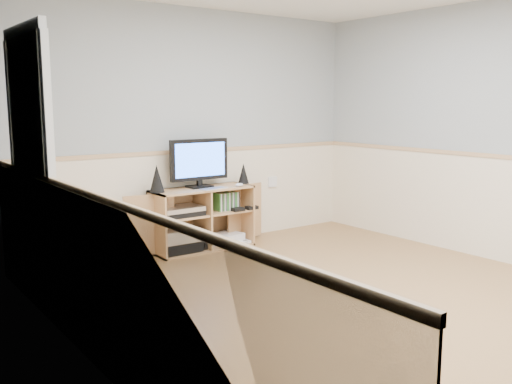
# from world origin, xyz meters

# --- Properties ---
(room) EXTENTS (4.04, 4.54, 2.54)m
(room) POSITION_xyz_m (-0.06, 0.12, 1.22)
(room) COLOR tan
(room) RESTS_ON ground
(media_cabinet) EXTENTS (1.67, 0.40, 0.65)m
(media_cabinet) POSITION_xyz_m (-0.09, 2.07, 0.33)
(media_cabinet) COLOR tan
(media_cabinet) RESTS_ON floor
(monitor) EXTENTS (0.67, 0.18, 0.51)m
(monitor) POSITION_xyz_m (-0.09, 2.07, 0.93)
(monitor) COLOR black
(monitor) RESTS_ON media_cabinet
(speaker_left) EXTENTS (0.15, 0.15, 0.27)m
(speaker_left) POSITION_xyz_m (-0.59, 2.04, 0.79)
(speaker_left) COLOR black
(speaker_left) RESTS_ON media_cabinet
(speaker_right) EXTENTS (0.12, 0.12, 0.22)m
(speaker_right) POSITION_xyz_m (0.45, 2.04, 0.76)
(speaker_right) COLOR black
(speaker_right) RESTS_ON media_cabinet
(keyboard) EXTENTS (0.31, 0.16, 0.01)m
(keyboard) POSITION_xyz_m (-0.03, 1.88, 0.66)
(keyboard) COLOR silver
(keyboard) RESTS_ON media_cabinet
(mouse) EXTENTS (0.11, 0.08, 0.04)m
(mouse) POSITION_xyz_m (0.28, 1.88, 0.67)
(mouse) COLOR white
(mouse) RESTS_ON media_cabinet
(av_components) EXTENTS (0.52, 0.33, 0.47)m
(av_components) POSITION_xyz_m (-0.38, 2.02, 0.22)
(av_components) COLOR black
(av_components) RESTS_ON media_cabinet
(game_consoles) EXTENTS (0.46, 0.32, 0.11)m
(game_consoles) POSITION_xyz_m (0.19, 2.01, 0.07)
(game_consoles) COLOR white
(game_consoles) RESTS_ON media_cabinet
(game_cases) EXTENTS (0.26, 0.13, 0.19)m
(game_cases) POSITION_xyz_m (0.20, 2.00, 0.48)
(game_cases) COLOR #3F8C3F
(game_cases) RESTS_ON media_cabinet
(wall_outlet) EXTENTS (0.12, 0.03, 0.12)m
(wall_outlet) POSITION_xyz_m (1.00, 2.23, 0.60)
(wall_outlet) COLOR white
(wall_outlet) RESTS_ON wall_back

